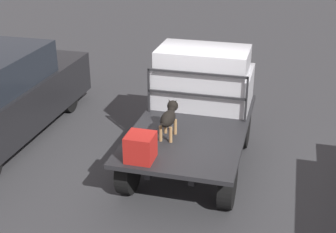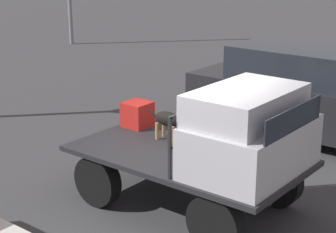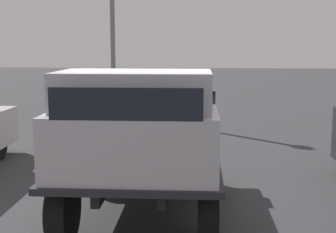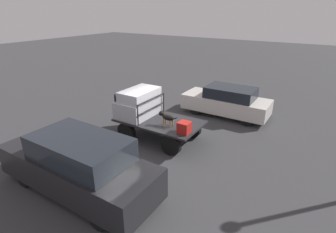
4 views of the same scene
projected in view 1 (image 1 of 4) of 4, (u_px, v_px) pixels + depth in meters
name	position (u px, v px, depth m)	size (l,w,h in m)	color
ground_plane	(190.00, 166.00, 9.16)	(80.00, 80.00, 0.00)	#38383A
flatbed_truck	(191.00, 137.00, 8.90)	(3.64, 2.07, 0.89)	black
truck_cab	(203.00, 77.00, 9.52)	(1.30, 1.95, 1.20)	#B7B7BC
truck_headboard	(197.00, 88.00, 8.90)	(0.04, 1.95, 0.91)	#232326
dog	(169.00, 117.00, 8.24)	(0.89, 0.24, 0.61)	#9E7547
cargo_crate	(140.00, 147.00, 7.51)	(0.45, 0.45, 0.45)	#AD1E19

